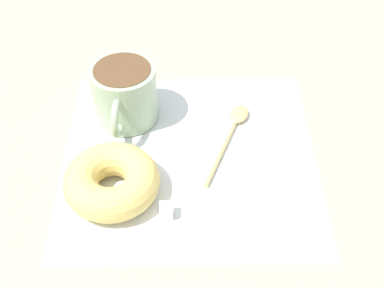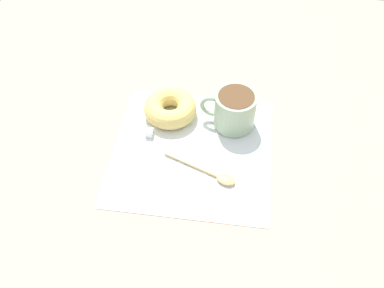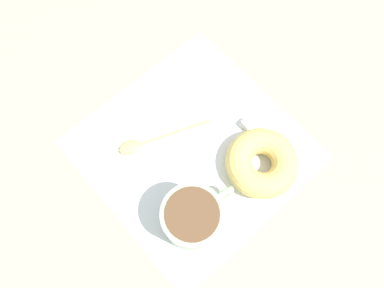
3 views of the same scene
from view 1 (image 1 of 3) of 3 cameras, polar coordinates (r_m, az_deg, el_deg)
name	(u,v)px [view 1 (image 1 of 3)]	position (r cm, az deg, el deg)	size (l,w,h in cm)	color
ground_plane	(190,160)	(66.15, -0.20, -1.71)	(120.00, 120.00, 2.00)	tan
napkin	(192,157)	(64.96, 0.00, -1.34)	(30.37, 30.37, 0.30)	white
coffee_cup	(124,93)	(67.97, -7.22, 5.38)	(11.22, 8.26, 7.52)	#9EB793
donut	(112,181)	(60.14, -8.54, -3.95)	(10.81, 10.81, 3.92)	#E5C66B
spoon	(234,126)	(68.32, 4.49, 1.98)	(14.43, 6.64, 0.90)	#D8B772
sugar_cube	(167,210)	(58.46, -2.72, -7.09)	(1.50, 1.50, 1.50)	white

